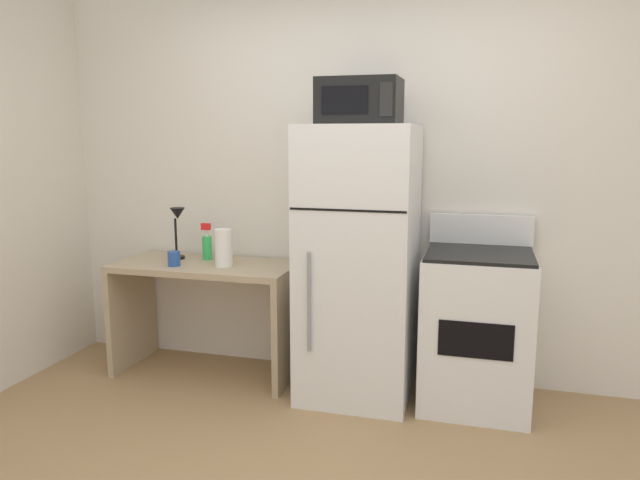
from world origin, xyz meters
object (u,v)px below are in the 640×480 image
(paper_towel_roll, at_px, (224,248))
(spray_bottle, at_px, (207,245))
(refrigerator, at_px, (359,263))
(microwave, at_px, (360,102))
(coffee_mug, at_px, (174,259))
(oven_range, at_px, (476,328))
(desk_lamp, at_px, (177,224))
(desk, at_px, (207,296))

(paper_towel_roll, xyz_separation_m, spray_bottle, (-0.20, 0.16, -0.02))
(refrigerator, height_order, microwave, microwave)
(paper_towel_roll, xyz_separation_m, coffee_mug, (-0.31, -0.08, -0.07))
(spray_bottle, distance_m, microwave, 1.43)
(oven_range, bearing_deg, paper_towel_roll, -178.91)
(refrigerator, bearing_deg, desk_lamp, 174.79)
(desk, bearing_deg, microwave, -3.87)
(desk, height_order, coffee_mug, coffee_mug)
(coffee_mug, height_order, oven_range, oven_range)
(desk, xyz_separation_m, microwave, (1.04, -0.07, 1.24))
(paper_towel_roll, relative_size, oven_range, 0.22)
(coffee_mug, distance_m, oven_range, 1.93)
(coffee_mug, bearing_deg, paper_towel_roll, 14.08)
(desk_lamp, height_order, microwave, microwave)
(desk, distance_m, refrigerator, 1.08)
(desk, height_order, oven_range, oven_range)
(desk_lamp, xyz_separation_m, paper_towel_roll, (0.39, -0.11, -0.12))
(microwave, bearing_deg, refrigerator, 90.31)
(desk_lamp, relative_size, spray_bottle, 1.42)
(coffee_mug, xyz_separation_m, microwave, (1.20, 0.06, 0.97))
(microwave, bearing_deg, desk_lamp, 173.85)
(desk, bearing_deg, paper_towel_roll, -16.95)
(coffee_mug, relative_size, oven_range, 0.09)
(paper_towel_roll, bearing_deg, oven_range, 1.09)
(paper_towel_roll, bearing_deg, coffee_mug, -165.92)
(paper_towel_roll, xyz_separation_m, refrigerator, (0.88, -0.00, -0.05))
(desk, relative_size, microwave, 2.59)
(spray_bottle, bearing_deg, desk_lamp, -165.00)
(desk_lamp, distance_m, coffee_mug, 0.28)
(coffee_mug, xyz_separation_m, refrigerator, (1.20, 0.08, 0.02))
(spray_bottle, height_order, oven_range, oven_range)
(refrigerator, xyz_separation_m, microwave, (0.00, -0.02, 0.95))
(desk_lamp, xyz_separation_m, oven_range, (1.97, -0.08, -0.52))
(coffee_mug, bearing_deg, desk_lamp, 111.29)
(paper_towel_roll, xyz_separation_m, microwave, (0.88, -0.02, 0.90))
(desk_lamp, relative_size, oven_range, 0.32)
(paper_towel_roll, height_order, microwave, microwave)
(desk, distance_m, desk_lamp, 0.52)
(coffee_mug, relative_size, refrigerator, 0.06)
(spray_bottle, distance_m, oven_range, 1.83)
(desk, bearing_deg, coffee_mug, -141.73)
(desk, bearing_deg, desk_lamp, 164.07)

